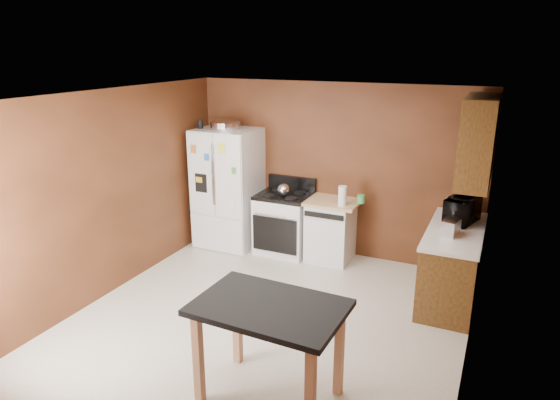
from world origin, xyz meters
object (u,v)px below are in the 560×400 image
Objects in this scene: kettle at (284,190)px; dishwasher at (331,230)px; gas_range at (284,222)px; toaster at (451,227)px; roasting_pan at (225,125)px; green_canister at (361,199)px; refrigerator at (228,188)px; microwave at (462,210)px; paper_towel at (342,196)px; island at (269,320)px; pen_cup at (200,124)px.

kettle is 0.88m from dishwasher.
toaster is at bearing -16.09° from gas_range.
roasting_pan is 2.25m from green_canister.
dishwasher is at bearing 1.94° from gas_range.
refrigerator is at bearing -176.19° from gas_range.
toaster is (2.37, -0.60, 0.00)m from kettle.
kettle is 0.10× the size of refrigerator.
refrigerator is (-0.94, 0.03, -0.09)m from kettle.
refrigerator reaches higher than microwave.
island is (0.29, -2.89, -0.25)m from paper_towel.
microwave is (2.44, -0.08, 0.06)m from kettle.
gas_range is (0.91, 0.06, -0.44)m from refrigerator.
pen_cup reaches higher than gas_range.
microwave reaches higher than gas_range.
island reaches higher than dishwasher.
dishwasher is (2.01, 0.19, -1.41)m from pen_cup.
green_canister is 3.11m from island.
microwave is (0.07, 0.53, 0.06)m from toaster.
pen_cup is 3.82m from toaster.
microwave is 3.13m from island.
pen_cup is at bearing -172.64° from gas_range.
paper_towel reaches higher than island.
dishwasher is at bearing 5.43° from pen_cup.
dishwasher is 3.11m from island.
refrigerator is (-2.04, -0.14, -0.05)m from green_canister.
paper_towel is 1.10× the size of toaster.
gas_range is 1.24× the size of dishwasher.
toaster is 0.23× the size of gas_range.
island is at bearing -68.03° from gas_range.
microwave is (1.34, -0.24, 0.10)m from green_canister.
microwave reaches higher than toaster.
pen_cup is 1.58m from kettle.
paper_towel is (0.90, -0.04, 0.04)m from kettle.
dishwasher is at bearing 2.81° from roasting_pan.
kettle is 0.54m from gas_range.
refrigerator is at bearing 178.29° from kettle.
roasting_pan is at bearing -178.09° from toaster.
pen_cup is 1.04m from refrigerator.
roasting_pan is 0.49× the size of dishwasher.
kettle is at bearing -170.69° from dishwasher.
refrigerator reaches higher than dishwasher.
refrigerator is (0.38, 0.11, -0.96)m from pen_cup.
green_canister is 1.49m from toaster.
roasting_pan is 2.16m from dishwasher.
microwave is at bearing -6.18° from dishwasher.
toaster is 0.47× the size of microwave.
kettle is 3.18m from island.
green_canister is 0.64m from dishwasher.
roasting_pan is 0.83× the size of microwave.
green_canister is 0.47× the size of toaster.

